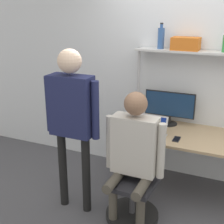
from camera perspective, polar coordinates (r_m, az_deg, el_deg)
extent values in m
plane|color=#4C4C51|center=(3.71, 12.39, -17.02)|extent=(12.00, 12.00, 0.00)
cube|color=silver|center=(3.94, 16.33, 6.44)|extent=(8.00, 0.06, 2.70)
cube|color=tan|center=(3.72, 14.50, -4.37)|extent=(1.66, 0.79, 0.03)
cylinder|color=#A5A5AA|center=(3.76, 1.39, -9.61)|extent=(0.05, 0.05, 0.70)
cylinder|color=#A5A5AA|center=(4.33, 4.82, -5.71)|extent=(0.05, 0.05, 0.70)
cube|color=silver|center=(3.73, 16.40, 10.45)|extent=(1.57, 0.24, 0.02)
cylinder|color=#B2B2B7|center=(4.09, 4.70, 0.04)|extent=(0.04, 0.04, 1.66)
cylinder|color=black|center=(4.00, 10.26, -2.09)|extent=(0.22, 0.22, 0.01)
cylinder|color=black|center=(3.98, 10.31, -1.32)|extent=(0.06, 0.06, 0.10)
cube|color=black|center=(3.92, 10.50, 1.42)|extent=(0.62, 0.01, 0.32)
cube|color=navy|center=(3.91, 10.48, 1.39)|extent=(0.60, 0.02, 0.29)
cube|color=silver|center=(3.60, 6.99, -4.31)|extent=(0.35, 0.23, 0.01)
cube|color=black|center=(3.59, 6.92, -4.32)|extent=(0.30, 0.12, 0.00)
cube|color=silver|center=(3.63, 7.40, -2.28)|extent=(0.35, 0.09, 0.21)
cube|color=navy|center=(3.62, 7.37, -2.34)|extent=(0.31, 0.07, 0.19)
cube|color=black|center=(3.56, 11.71, -4.88)|extent=(0.07, 0.15, 0.01)
cube|color=black|center=(3.56, 11.72, -4.80)|extent=(0.06, 0.13, 0.00)
cylinder|color=black|center=(3.51, 3.67, -18.18)|extent=(0.56, 0.56, 0.06)
cylinder|color=#4C4C51|center=(3.40, 3.74, -15.53)|extent=(0.06, 0.06, 0.33)
cube|color=#26262B|center=(3.30, 3.81, -12.79)|extent=(0.48, 0.48, 0.05)
cube|color=#26262B|center=(3.35, 5.32, -7.42)|extent=(0.42, 0.06, 0.45)
cylinder|color=#4C473D|center=(3.32, 0.18, -16.57)|extent=(0.09, 0.09, 0.44)
cylinder|color=#4C473D|center=(3.23, 5.22, -17.73)|extent=(0.09, 0.09, 0.44)
cylinder|color=#4C473D|center=(3.19, 0.41, -12.39)|extent=(0.10, 0.38, 0.10)
cylinder|color=#4C473D|center=(3.11, 5.55, -13.47)|extent=(0.10, 0.38, 0.10)
cube|color=beige|center=(3.13, 4.17, -6.04)|extent=(0.45, 0.20, 0.60)
cylinder|color=beige|center=(3.22, -0.41, -5.48)|extent=(0.08, 0.08, 0.57)
cylinder|color=beige|center=(3.06, 8.99, -7.11)|extent=(0.08, 0.08, 0.57)
sphere|color=#8C664C|center=(2.97, 4.36, 1.55)|extent=(0.23, 0.23, 0.23)
cylinder|color=black|center=(3.53, -8.96, -10.27)|extent=(0.09, 0.09, 0.88)
cylinder|color=black|center=(3.40, -4.73, -11.33)|extent=(0.09, 0.09, 0.88)
cube|color=#1E234C|center=(3.16, -7.42, 1.14)|extent=(0.45, 0.20, 0.62)
cylinder|color=#1E234C|center=(3.31, -11.40, 1.46)|extent=(0.08, 0.08, 0.59)
cylinder|color=#1E234C|center=(3.04, -3.06, 0.26)|extent=(0.08, 0.08, 0.59)
sphere|color=beige|center=(3.06, -7.77, 9.21)|extent=(0.24, 0.24, 0.24)
cylinder|color=#335999|center=(3.82, 8.95, 13.14)|extent=(0.08, 0.08, 0.24)
cylinder|color=#335999|center=(3.81, 9.06, 15.26)|extent=(0.04, 0.04, 0.04)
cylinder|color=black|center=(3.80, 9.09, 15.71)|extent=(0.04, 0.04, 0.01)
cube|color=#D1661E|center=(3.76, 13.33, 12.06)|extent=(0.31, 0.22, 0.15)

